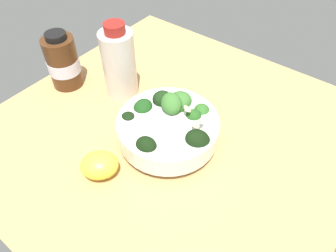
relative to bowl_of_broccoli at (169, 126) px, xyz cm
name	(u,v)px	position (x,y,z in cm)	size (l,w,h in cm)	color
ground_plane	(171,136)	(2.50, 1.33, -5.90)	(66.47, 66.47, 4.30)	tan
bowl_of_broccoli	(169,126)	(0.00, 0.00, 0.00)	(18.47, 19.13, 9.03)	white
lemon_wedge	(99,165)	(-13.21, 4.71, -1.67)	(6.49, 5.54, 4.16)	yellow
bottle_tall	(119,63)	(5.01, 16.71, 3.79)	(6.87, 6.87, 16.30)	beige
bottle_short	(63,62)	(-0.38, 28.46, 2.00)	(6.91, 6.91, 12.65)	#472814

